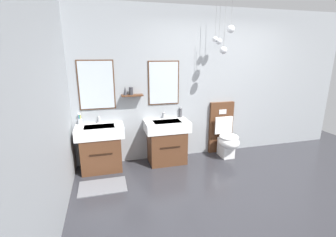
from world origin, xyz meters
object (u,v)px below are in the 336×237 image
at_px(vanity_sink_right, 167,140).
at_px(toothbrush_cup, 80,121).
at_px(vanity_sink_left, 101,146).
at_px(toilet, 225,136).
at_px(soap_dispenser, 181,113).

relative_size(vanity_sink_right, toothbrush_cup, 3.90).
bearing_deg(vanity_sink_left, vanity_sink_right, 0.00).
distance_m(vanity_sink_right, toilet, 1.14).
xyz_separation_m(toothbrush_cup, soap_dispenser, (1.74, 0.01, 0.03)).
bearing_deg(vanity_sink_right, vanity_sink_left, 180.00).
bearing_deg(toothbrush_cup, soap_dispenser, 0.33).
relative_size(vanity_sink_left, vanity_sink_right, 1.00).
xyz_separation_m(vanity_sink_left, soap_dispenser, (1.44, 0.18, 0.44)).
distance_m(toilet, soap_dispenser, 0.97).
bearing_deg(vanity_sink_right, soap_dispenser, 29.64).
xyz_separation_m(toilet, toothbrush_cup, (-2.57, 0.16, 0.44)).
bearing_deg(vanity_sink_right, toothbrush_cup, 173.31).
height_order(vanity_sink_left, toilet, toilet).
height_order(toothbrush_cup, soap_dispenser, soap_dispenser).
bearing_deg(toilet, soap_dispenser, 168.33).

